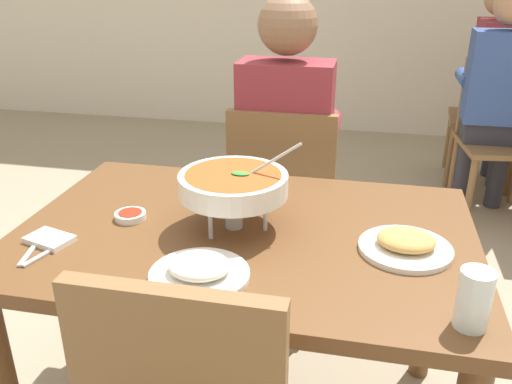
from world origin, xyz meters
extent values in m
cube|color=brown|center=(0.00, 0.00, 0.70)|extent=(1.27, 0.85, 0.04)
cylinder|color=brown|center=(-0.57, 0.36, 0.34)|extent=(0.07, 0.07, 0.68)
cylinder|color=brown|center=(0.57, 0.36, 0.34)|extent=(0.07, 0.07, 0.68)
cube|color=brown|center=(0.00, 0.80, 0.43)|extent=(0.44, 0.44, 0.03)
cube|color=brown|center=(0.00, 0.60, 0.68)|extent=(0.42, 0.04, 0.45)
cylinder|color=brown|center=(0.19, 0.99, 0.21)|extent=(0.04, 0.04, 0.42)
cylinder|color=brown|center=(-0.19, 0.99, 0.21)|extent=(0.04, 0.04, 0.42)
cylinder|color=brown|center=(0.19, 0.61, 0.21)|extent=(0.04, 0.04, 0.42)
cylinder|color=brown|center=(-0.19, 0.61, 0.21)|extent=(0.04, 0.04, 0.42)
cylinder|color=#2D2D38|center=(0.10, 0.82, 0.23)|extent=(0.10, 0.10, 0.45)
cylinder|color=#2D2D38|center=(-0.10, 0.82, 0.23)|extent=(0.10, 0.10, 0.45)
cube|color=#2D2D38|center=(0.00, 0.78, 0.51)|extent=(0.32, 0.32, 0.12)
cube|color=maroon|center=(0.00, 0.70, 0.82)|extent=(0.36, 0.20, 0.50)
sphere|color=#846047|center=(0.00, 0.70, 1.20)|extent=(0.22, 0.22, 0.22)
cylinder|color=maroon|center=(0.16, 0.90, 0.77)|extent=(0.08, 0.28, 0.08)
cylinder|color=maroon|center=(-0.16, 0.90, 0.77)|extent=(0.08, 0.28, 0.08)
cylinder|color=silver|center=(0.06, 0.01, 0.77)|extent=(0.01, 0.01, 0.10)
cylinder|color=silver|center=(-0.08, 0.09, 0.77)|extent=(0.01, 0.01, 0.10)
cylinder|color=silver|center=(-0.08, -0.07, 0.77)|extent=(0.01, 0.01, 0.10)
torus|color=silver|center=(-0.03, 0.01, 0.82)|extent=(0.21, 0.21, 0.01)
cylinder|color=#B2B2B7|center=(-0.03, 0.01, 0.74)|extent=(0.05, 0.05, 0.04)
cone|color=orange|center=(-0.03, 0.01, 0.77)|extent=(0.02, 0.02, 0.04)
cylinder|color=white|center=(-0.03, 0.01, 0.85)|extent=(0.30, 0.30, 0.06)
cylinder|color=#994C1E|center=(-0.03, 0.01, 0.88)|extent=(0.26, 0.26, 0.01)
ellipsoid|color=#388433|center=(-0.01, 0.01, 0.89)|extent=(0.05, 0.03, 0.01)
cylinder|color=silver|center=(0.06, 0.03, 0.91)|extent=(0.18, 0.01, 0.13)
cylinder|color=white|center=(-0.05, -0.26, 0.73)|extent=(0.24, 0.24, 0.01)
ellipsoid|color=white|center=(-0.05, -0.26, 0.76)|extent=(0.15, 0.13, 0.04)
cylinder|color=white|center=(0.43, -0.03, 0.73)|extent=(0.24, 0.24, 0.01)
ellipsoid|color=tan|center=(0.43, -0.03, 0.76)|extent=(0.15, 0.13, 0.04)
cylinder|color=white|center=(-0.34, -0.01, 0.73)|extent=(0.09, 0.09, 0.02)
cylinder|color=maroon|center=(-0.34, -0.01, 0.74)|extent=(0.07, 0.07, 0.01)
cube|color=white|center=(-0.49, -0.18, 0.73)|extent=(0.14, 0.11, 0.02)
cube|color=silver|center=(-0.51, -0.23, 0.73)|extent=(0.05, 0.17, 0.01)
cube|color=silver|center=(-0.46, -0.23, 0.73)|extent=(0.06, 0.17, 0.01)
cylinder|color=silver|center=(0.55, -0.32, 0.79)|extent=(0.07, 0.07, 0.13)
cylinder|color=gold|center=(0.55, -0.32, 0.77)|extent=(0.06, 0.06, 0.08)
cube|color=brown|center=(1.07, 1.85, 0.43)|extent=(0.49, 0.49, 0.03)
cube|color=brown|center=(1.05, 2.05, 0.68)|extent=(0.42, 0.09, 0.45)
cylinder|color=brown|center=(0.91, 1.64, 0.21)|extent=(0.04, 0.04, 0.42)
cylinder|color=brown|center=(0.86, 2.02, 0.21)|extent=(0.04, 0.04, 0.42)
cube|color=brown|center=(1.07, 2.42, 0.43)|extent=(0.48, 0.48, 0.03)
cylinder|color=brown|center=(0.90, 2.63, 0.21)|extent=(0.04, 0.04, 0.42)
cylinder|color=brown|center=(0.87, 2.25, 0.21)|extent=(0.04, 0.04, 0.42)
cylinder|color=brown|center=(1.28, 2.60, 0.21)|extent=(0.04, 0.04, 0.42)
cylinder|color=brown|center=(1.25, 2.22, 0.21)|extent=(0.04, 0.04, 0.42)
cylinder|color=#2D2D38|center=(1.12, 1.99, 0.23)|extent=(0.10, 0.10, 0.45)
cylinder|color=#2D2D38|center=(0.92, 1.99, 0.23)|extent=(0.10, 0.10, 0.45)
cube|color=#2D2D38|center=(1.02, 1.95, 0.51)|extent=(0.32, 0.32, 0.12)
cube|color=#334C8C|center=(1.02, 1.87, 0.82)|extent=(0.36, 0.20, 0.50)
cylinder|color=#334C8C|center=(0.86, 2.07, 0.77)|extent=(0.08, 0.28, 0.08)
cylinder|color=#2D2D38|center=(1.19, 2.34, 0.23)|extent=(0.10, 0.10, 0.45)
cylinder|color=#2D2D38|center=(1.19, 2.54, 0.23)|extent=(0.10, 0.10, 0.45)
cube|color=#2D2D38|center=(1.15, 2.44, 0.51)|extent=(0.32, 0.32, 0.12)
cube|color=maroon|center=(1.07, 2.44, 0.82)|extent=(0.20, 0.36, 0.50)
camera|label=1|loc=(0.31, -1.31, 1.42)|focal=37.81mm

